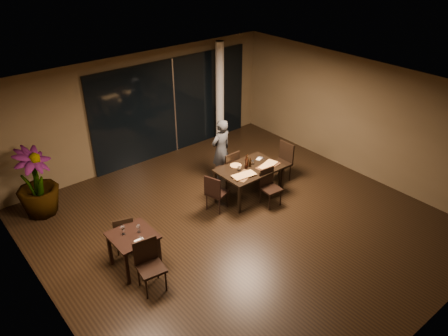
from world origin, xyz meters
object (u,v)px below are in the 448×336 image
at_px(chair_side_far, 123,232).
at_px(chair_main_far, 229,167).
at_px(side_table, 133,240).
at_px(chair_main_near, 269,185).
at_px(bottle_c, 247,160).
at_px(chair_side_near, 149,262).
at_px(chair_main_left, 215,191).
at_px(diner, 221,150).
at_px(potted_plant, 36,183).
at_px(main_table, 249,171).
at_px(bottle_a, 246,162).
at_px(bottle_b, 250,162).
at_px(chair_main_right, 283,160).

bearing_deg(chair_side_far, chair_main_far, -152.03).
bearing_deg(side_table, chair_main_near, -0.84).
height_order(chair_side_far, bottle_c, bottle_c).
bearing_deg(chair_side_near, bottle_c, 27.46).
distance_m(chair_main_left, diner, 1.50).
bearing_deg(chair_side_near, potted_plant, 109.24).
bearing_deg(side_table, chair_main_far, 18.75).
xyz_separation_m(chair_main_left, bottle_c, (1.06, 0.10, 0.39)).
relative_size(main_table, chair_main_near, 1.69).
xyz_separation_m(bottle_a, bottle_b, (0.12, -0.00, -0.04)).
bearing_deg(chair_side_far, chair_side_near, 102.38).
relative_size(chair_main_left, bottle_a, 2.77).
relative_size(diner, bottle_b, 6.31).
height_order(side_table, bottle_a, bottle_a).
bearing_deg(bottle_a, bottle_b, -0.24).
xyz_separation_m(chair_main_right, bottle_b, (-1.11, 0.02, 0.32)).
bearing_deg(chair_side_near, chair_main_right, 21.81).
bearing_deg(chair_main_left, bottle_b, -106.45).
bearing_deg(chair_main_near, chair_main_right, 33.32).
relative_size(main_table, bottle_c, 4.92).
distance_m(chair_main_far, potted_plant, 4.46).
height_order(bottle_b, bottle_c, bottle_c).
bearing_deg(bottle_c, main_table, -100.02).
bearing_deg(chair_main_near, chair_main_left, 159.29).
xyz_separation_m(chair_main_left, chair_side_near, (-2.40, -1.13, 0.03)).
bearing_deg(bottle_c, potted_plant, 151.01).
relative_size(chair_side_far, diner, 0.52).
bearing_deg(bottle_a, chair_main_left, -177.54).
xyz_separation_m(side_table, bottle_c, (3.42, 0.60, 0.28)).
relative_size(potted_plant, bottle_b, 6.27).
distance_m(chair_main_near, chair_side_far, 3.51).
xyz_separation_m(main_table, side_table, (-3.40, -0.50, -0.05)).
relative_size(potted_plant, bottle_a, 4.92).
bearing_deg(side_table, diner, 24.66).
distance_m(chair_main_near, diner, 1.64).
height_order(chair_main_left, potted_plant, potted_plant).
bearing_deg(bottle_b, chair_main_near, -83.77).
relative_size(chair_main_far, diner, 0.59).
bearing_deg(bottle_b, chair_main_far, 105.41).
height_order(chair_main_near, chair_side_far, chair_main_near).
height_order(main_table, chair_main_far, chair_main_far).
bearing_deg(potted_plant, bottle_b, -29.42).
bearing_deg(diner, bottle_c, 87.71).
xyz_separation_m(chair_main_left, chair_side_far, (-2.30, 0.02, -0.04)).
height_order(chair_main_left, bottle_b, bottle_b).
relative_size(diner, bottle_c, 5.36).
relative_size(chair_main_near, chair_main_right, 0.88).
relative_size(main_table, side_table, 1.88).
height_order(chair_main_left, bottle_c, bottle_c).
distance_m(diner, potted_plant, 4.37).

